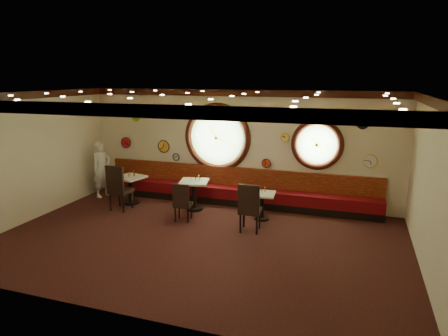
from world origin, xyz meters
The scene contains 45 objects.
floor centered at (0.00, 0.00, 0.00)m, with size 9.00×6.00×0.00m, color black.
ceiling centered at (0.00, 0.00, 3.20)m, with size 9.00×6.00×0.02m, color gold.
wall_back centered at (0.00, 3.00, 1.60)m, with size 9.00×0.02×3.20m, color beige.
wall_front centered at (0.00, -3.00, 1.60)m, with size 9.00×0.02×3.20m, color beige.
wall_left centered at (-4.50, 0.00, 1.60)m, with size 0.02×6.00×3.20m, color beige.
wall_right centered at (4.50, 0.00, 1.60)m, with size 0.02×6.00×3.20m, color beige.
molding_back centered at (0.00, 2.95, 3.11)m, with size 9.00×0.10×0.18m, color black.
molding_front centered at (0.00, -2.95, 3.11)m, with size 9.00×0.10×0.18m, color black.
molding_left centered at (-4.45, 0.00, 3.11)m, with size 0.10×6.00×0.18m, color black.
molding_right centered at (4.45, 0.00, 3.11)m, with size 0.10×6.00×0.18m, color black.
banquette_base centered at (0.00, 2.72, 0.10)m, with size 8.00×0.55×0.20m, color black.
banquette_seat centered at (0.00, 2.72, 0.35)m, with size 8.00×0.55×0.30m, color #5C070E.
banquette_back centered at (0.00, 2.94, 0.75)m, with size 8.00×0.10×0.55m, color #61070D.
porthole_left_glass centered at (-0.60, 3.00, 1.85)m, with size 1.66×1.66×0.02m, color #98CF7C.
porthole_left_frame centered at (-0.60, 2.98, 1.85)m, with size 1.98×1.98×0.18m, color black.
porthole_left_ring centered at (-0.60, 2.95, 1.85)m, with size 1.61×1.61×0.03m, color gold.
porthole_right_glass centered at (2.20, 3.00, 1.80)m, with size 1.10×1.10×0.02m, color #98CF7C.
porthole_right_frame centered at (2.20, 2.98, 1.80)m, with size 1.38×1.38×0.18m, color black.
porthole_right_ring centered at (2.20, 2.95, 1.80)m, with size 1.09×1.09×0.03m, color gold.
wall_clock_0 centered at (-3.60, 2.96, 1.55)m, with size 0.32×0.32×0.03m, color red.
wall_clock_1 centered at (-1.90, 2.96, 1.20)m, with size 0.20×0.20×0.03m, color white.
wall_clock_2 centered at (3.55, 2.96, 1.45)m, with size 0.34×0.34×0.03m, color white.
wall_clock_3 centered at (1.35, 2.96, 1.95)m, with size 0.22×0.22×0.03m, color #F6D652.
wall_clock_4 centered at (3.30, 2.96, 2.40)m, with size 0.28×0.28×0.03m, color black.
wall_clock_5 centered at (-3.20, 2.96, 2.35)m, with size 0.26×0.26×0.03m, color #83D22A.
wall_clock_6 centered at (-2.30, 2.96, 1.50)m, with size 0.36×0.36×0.03m, color gold.
wall_clock_7 centered at (0.85, 2.96, 1.20)m, with size 0.24×0.24×0.03m, color red.
wall_clock_8 centered at (-2.00, 2.96, 2.45)m, with size 0.24×0.24×0.03m, color black.
wall_clock_9 centered at (0.75, 2.96, 2.55)m, with size 0.30×0.30×0.03m, color #72B338.
table_a centered at (-2.82, 1.84, 0.50)m, with size 0.88×0.88×0.80m.
table_b centered at (-0.89, 1.91, 0.51)m, with size 0.88×0.88×0.81m.
table_c centered at (1.03, 1.76, 0.44)m, with size 0.68×0.68×0.69m.
chair_a centered at (-2.79, 1.17, 0.72)m, with size 0.55×0.55×0.78m.
chair_b centered at (-0.82, 0.96, 0.57)m, with size 0.46×0.46×0.61m.
chair_c centered at (0.95, 0.82, 0.67)m, with size 0.52×0.52×0.73m.
condiment_a_salt centered at (-2.86, 1.89, 0.84)m, with size 0.04×0.04×0.10m, color silver.
condiment_b_salt centered at (-0.97, 1.95, 0.86)m, with size 0.03×0.03×0.09m, color #B9B9BE.
condiment_c_salt centered at (1.00, 1.85, 0.73)m, with size 0.03×0.03×0.09m, color silver.
condiment_a_pepper centered at (-2.81, 1.75, 0.84)m, with size 0.03×0.03×0.09m, color silver.
condiment_b_pepper centered at (-0.84, 1.90, 0.86)m, with size 0.03×0.03×0.10m, color silver.
condiment_c_pepper centered at (1.04, 1.69, 0.74)m, with size 0.03×0.03×0.09m, color silver.
condiment_a_bottle centered at (-2.72, 1.90, 0.88)m, with size 0.05×0.05×0.17m, color gold.
condiment_b_bottle centered at (-0.78, 2.01, 0.88)m, with size 0.05×0.05×0.15m, color gold.
condiment_c_bottle centered at (1.07, 1.88, 0.76)m, with size 0.05×0.05×0.15m, color gold.
waiter centered at (-4.00, 2.20, 0.85)m, with size 0.62×0.40×1.69m, color white.
Camera 1 is at (3.18, -7.67, 3.56)m, focal length 32.00 mm.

